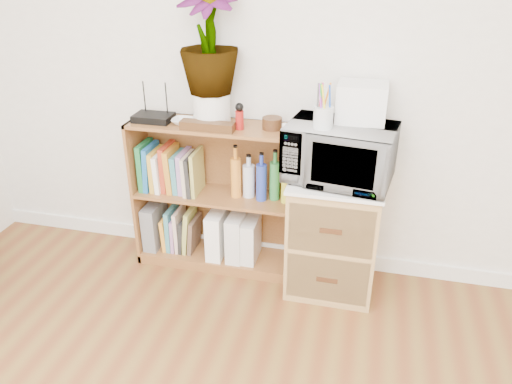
% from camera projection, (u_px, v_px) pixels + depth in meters
% --- Properties ---
extents(skirting_board, '(4.00, 0.02, 0.10)m').
position_uv_depth(skirting_board, '(273.00, 250.00, 3.34)').
color(skirting_board, white).
rests_on(skirting_board, ground).
extents(bookshelf, '(1.00, 0.30, 0.95)m').
position_uv_depth(bookshelf, '(215.00, 197.00, 3.10)').
color(bookshelf, brown).
rests_on(bookshelf, ground).
extents(wicker_unit, '(0.50, 0.45, 0.70)m').
position_uv_depth(wicker_unit, '(333.00, 235.00, 2.94)').
color(wicker_unit, '#9E7542').
rests_on(wicker_unit, ground).
extents(microwave, '(0.62, 0.46, 0.31)m').
position_uv_depth(microwave, '(340.00, 153.00, 2.69)').
color(microwave, silver).
rests_on(microwave, wicker_unit).
extents(pen_cup, '(0.10, 0.10, 0.11)m').
position_uv_depth(pen_cup, '(323.00, 117.00, 2.56)').
color(pen_cup, silver).
rests_on(pen_cup, microwave).
extents(small_appliance, '(0.26, 0.22, 0.20)m').
position_uv_depth(small_appliance, '(362.00, 102.00, 2.64)').
color(small_appliance, white).
rests_on(small_appliance, microwave).
extents(router, '(0.22, 0.15, 0.04)m').
position_uv_depth(router, '(153.00, 118.00, 2.94)').
color(router, black).
rests_on(router, bookshelf).
extents(white_bowl, '(0.13, 0.13, 0.03)m').
position_uv_depth(white_bowl, '(183.00, 121.00, 2.89)').
color(white_bowl, silver).
rests_on(white_bowl, bookshelf).
extents(plant_pot, '(0.22, 0.22, 0.18)m').
position_uv_depth(plant_pot, '(212.00, 108.00, 2.87)').
color(plant_pot, silver).
rests_on(plant_pot, bookshelf).
extents(potted_plant, '(0.34, 0.34, 0.60)m').
position_uv_depth(potted_plant, '(209.00, 38.00, 2.69)').
color(potted_plant, '#327D37').
rests_on(potted_plant, plant_pot).
extents(trinket_box, '(0.31, 0.08, 0.05)m').
position_uv_depth(trinket_box, '(207.00, 126.00, 2.79)').
color(trinket_box, '#331E0D').
rests_on(trinket_box, bookshelf).
extents(kokeshi_doll, '(0.05, 0.05, 0.11)m').
position_uv_depth(kokeshi_doll, '(240.00, 120.00, 2.79)').
color(kokeshi_doll, maroon).
rests_on(kokeshi_doll, bookshelf).
extents(wooden_bowl, '(0.11, 0.11, 0.07)m').
position_uv_depth(wooden_bowl, '(272.00, 123.00, 2.81)').
color(wooden_bowl, '#381C0F').
rests_on(wooden_bowl, bookshelf).
extents(paint_jars, '(0.12, 0.04, 0.06)m').
position_uv_depth(paint_jars, '(291.00, 131.00, 2.70)').
color(paint_jars, pink).
rests_on(paint_jars, bookshelf).
extents(file_box, '(0.09, 0.24, 0.30)m').
position_uv_depth(file_box, '(155.00, 224.00, 3.31)').
color(file_box, slate).
rests_on(file_box, bookshelf).
extents(magazine_holder_left, '(0.10, 0.25, 0.31)m').
position_uv_depth(magazine_holder_left, '(218.00, 233.00, 3.20)').
color(magazine_holder_left, white).
rests_on(magazine_holder_left, bookshelf).
extents(magazine_holder_mid, '(0.10, 0.24, 0.30)m').
position_uv_depth(magazine_holder_mid, '(237.00, 235.00, 3.18)').
color(magazine_holder_mid, silver).
rests_on(magazine_holder_mid, bookshelf).
extents(magazine_holder_right, '(0.09, 0.22, 0.28)m').
position_uv_depth(magazine_holder_right, '(251.00, 239.00, 3.17)').
color(magazine_holder_right, silver).
rests_on(magazine_holder_right, bookshelf).
extents(cookbooks, '(0.37, 0.20, 0.30)m').
position_uv_depth(cookbooks, '(171.00, 170.00, 3.09)').
color(cookbooks, '#1D6D36').
rests_on(cookbooks, bookshelf).
extents(liquor_bottles, '(0.44, 0.07, 0.32)m').
position_uv_depth(liquor_bottles, '(265.00, 178.00, 2.96)').
color(liquor_bottles, orange).
rests_on(liquor_bottles, bookshelf).
extents(lower_books, '(0.23, 0.19, 0.30)m').
position_uv_depth(lower_books, '(181.00, 230.00, 3.28)').
color(lower_books, orange).
rests_on(lower_books, bookshelf).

